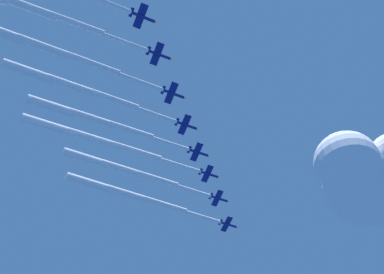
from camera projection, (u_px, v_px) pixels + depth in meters
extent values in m
cylinder|color=navy|center=(228.00, 224.00, 228.12)|extent=(8.73, 5.07, 1.37)
cone|color=yellow|center=(237.00, 227.00, 229.43)|extent=(1.73, 1.73, 1.30)
cylinder|color=black|center=(219.00, 222.00, 226.89)|extent=(0.98, 1.18, 1.03)
ellipsoid|color=black|center=(231.00, 225.00, 229.06)|extent=(2.11, 1.64, 0.87)
cube|color=navy|center=(227.00, 224.00, 227.94)|extent=(5.89, 8.47, 2.53)
cube|color=yellow|center=(223.00, 231.00, 229.26)|extent=(2.38, 1.61, 0.30)
cube|color=yellow|center=(230.00, 217.00, 226.74)|extent=(2.38, 1.61, 0.30)
cube|color=navy|center=(220.00, 222.00, 227.14)|extent=(2.31, 3.27, 1.01)
cube|color=yellow|center=(220.00, 221.00, 228.01)|extent=(1.55, 1.19, 1.86)
cylinder|color=white|center=(201.00, 216.00, 224.53)|extent=(19.06, 10.19, 1.74)
cylinder|color=white|center=(166.00, 205.00, 219.87)|extent=(19.43, 10.97, 2.61)
cylinder|color=white|center=(128.00, 194.00, 215.44)|extent=(19.80, 11.76, 3.48)
cylinder|color=white|center=(89.00, 183.00, 211.03)|extent=(20.17, 12.55, 4.35)
cylinder|color=navy|center=(218.00, 198.00, 220.69)|extent=(8.71, 5.16, 1.39)
cone|color=yellow|center=(228.00, 202.00, 221.97)|extent=(1.74, 1.75, 1.32)
cylinder|color=black|center=(209.00, 195.00, 219.49)|extent=(0.99, 1.20, 1.04)
ellipsoid|color=black|center=(222.00, 199.00, 221.62)|extent=(2.12, 1.67, 0.88)
cube|color=navy|center=(217.00, 198.00, 220.51)|extent=(5.93, 8.41, 2.73)
cube|color=yellow|center=(214.00, 205.00, 221.75)|extent=(2.37, 1.63, 0.31)
cube|color=yellow|center=(221.00, 191.00, 219.39)|extent=(2.37, 1.63, 0.31)
cube|color=navy|center=(211.00, 196.00, 219.73)|extent=(2.33, 3.25, 1.08)
cube|color=yellow|center=(210.00, 195.00, 220.60)|extent=(1.57, 1.24, 1.84)
cylinder|color=white|center=(192.00, 190.00, 217.36)|extent=(17.53, 9.69, 1.76)
cylinder|color=white|center=(158.00, 179.00, 213.17)|extent=(17.92, 10.48, 2.65)
cylinder|color=white|center=(122.00, 169.00, 209.20)|extent=(18.30, 11.27, 3.53)
cylinder|color=white|center=(85.00, 158.00, 205.23)|extent=(18.68, 12.07, 4.41)
cylinder|color=navy|center=(209.00, 174.00, 211.62)|extent=(8.66, 5.26, 1.37)
cone|color=yellow|center=(219.00, 177.00, 212.86)|extent=(1.75, 1.75, 1.30)
cylinder|color=black|center=(198.00, 171.00, 210.46)|extent=(1.00, 1.19, 1.03)
ellipsoid|color=black|center=(213.00, 175.00, 212.54)|extent=(2.11, 1.68, 0.87)
cube|color=navy|center=(207.00, 174.00, 211.45)|extent=(6.03, 8.43, 2.58)
cube|color=yellow|center=(204.00, 181.00, 212.77)|extent=(2.37, 1.66, 0.30)
cube|color=yellow|center=(211.00, 166.00, 210.25)|extent=(2.37, 1.66, 0.30)
cube|color=navy|center=(200.00, 172.00, 210.70)|extent=(2.37, 3.26, 1.03)
cube|color=yellow|center=(200.00, 171.00, 211.57)|extent=(1.55, 1.22, 1.85)
cylinder|color=white|center=(178.00, 164.00, 208.13)|extent=(19.74, 11.06, 1.75)
cylinder|color=white|center=(137.00, 151.00, 203.52)|extent=(20.13, 11.84, 2.62)
cylinder|color=white|center=(94.00, 139.00, 199.15)|extent=(20.52, 12.62, 3.49)
cylinder|color=white|center=(48.00, 125.00, 194.78)|extent=(20.91, 13.40, 4.37)
cylinder|color=navy|center=(198.00, 152.00, 200.15)|extent=(8.67, 5.24, 1.37)
cone|color=yellow|center=(209.00, 156.00, 201.39)|extent=(1.75, 1.75, 1.31)
cylinder|color=black|center=(187.00, 149.00, 198.98)|extent=(1.00, 1.19, 1.03)
ellipsoid|color=black|center=(202.00, 153.00, 201.06)|extent=(2.11, 1.68, 0.87)
cube|color=navy|center=(197.00, 152.00, 199.97)|extent=(6.02, 8.43, 2.60)
cube|color=yellow|center=(193.00, 160.00, 201.28)|extent=(2.37, 1.65, 0.30)
cube|color=yellow|center=(200.00, 144.00, 198.78)|extent=(2.37, 1.65, 0.30)
cube|color=navy|center=(189.00, 150.00, 199.22)|extent=(2.36, 3.25, 1.04)
cube|color=yellow|center=(189.00, 149.00, 200.08)|extent=(1.55, 1.23, 1.85)
cylinder|color=white|center=(168.00, 143.00, 196.96)|extent=(17.04, 9.67, 1.75)
cylinder|color=white|center=(131.00, 130.00, 192.98)|extent=(17.43, 10.45, 2.62)
cylinder|color=white|center=(92.00, 118.00, 189.22)|extent=(17.82, 11.23, 3.50)
cylinder|color=white|center=(51.00, 106.00, 185.48)|extent=(18.21, 12.02, 4.37)
cylinder|color=navy|center=(186.00, 125.00, 190.13)|extent=(8.71, 5.18, 1.40)
cone|color=yellow|center=(198.00, 129.00, 191.41)|extent=(1.75, 1.77, 1.33)
cylinder|color=black|center=(175.00, 121.00, 188.92)|extent=(1.00, 1.21, 1.05)
ellipsoid|color=black|center=(190.00, 126.00, 191.06)|extent=(2.12, 1.68, 0.89)
cube|color=navy|center=(185.00, 125.00, 189.94)|extent=(5.90, 8.35, 2.94)
cube|color=yellow|center=(181.00, 133.00, 191.10)|extent=(2.37, 1.62, 0.33)
cube|color=yellow|center=(188.00, 116.00, 188.92)|extent=(2.37, 1.62, 0.33)
cube|color=navy|center=(177.00, 122.00, 189.17)|extent=(2.32, 3.22, 1.16)
cube|color=yellow|center=(177.00, 121.00, 190.05)|extent=(1.59, 1.28, 1.83)
cylinder|color=white|center=(155.00, 114.00, 186.83)|extent=(17.32, 9.60, 1.79)
cylinder|color=white|center=(115.00, 99.00, 182.70)|extent=(17.71, 10.41, 2.68)
cylinder|color=white|center=(73.00, 86.00, 178.77)|extent=(18.10, 11.21, 3.57)
cylinder|color=white|center=(29.00, 72.00, 174.85)|extent=(18.49, 12.02, 4.47)
cylinder|color=navy|center=(173.00, 93.00, 180.73)|extent=(8.72, 5.17, 1.41)
cone|color=yellow|center=(185.00, 98.00, 182.01)|extent=(1.75, 1.77, 1.34)
cylinder|color=black|center=(161.00, 89.00, 179.52)|extent=(1.00, 1.21, 1.06)
ellipsoid|color=black|center=(177.00, 95.00, 181.66)|extent=(2.12, 1.68, 0.90)
cube|color=navy|center=(171.00, 93.00, 180.54)|extent=(5.88, 8.34, 2.97)
cube|color=yellow|center=(167.00, 102.00, 181.68)|extent=(2.37, 1.62, 0.33)
cube|color=yellow|center=(175.00, 83.00, 179.54)|extent=(2.37, 1.62, 0.33)
cube|color=navy|center=(163.00, 90.00, 179.77)|extent=(2.31, 3.22, 1.18)
cube|color=yellow|center=(163.00, 89.00, 180.65)|extent=(1.59, 1.29, 1.83)
cylinder|color=white|center=(138.00, 81.00, 177.29)|extent=(18.32, 10.06, 1.79)
cylinder|color=white|center=(93.00, 64.00, 172.91)|extent=(18.71, 10.87, 2.69)
cylinder|color=white|center=(45.00, 47.00, 168.73)|extent=(19.10, 11.68, 3.58)
cylinder|color=navy|center=(158.00, 54.00, 173.55)|extent=(8.66, 5.28, 1.39)
cone|color=yellow|center=(172.00, 59.00, 174.78)|extent=(1.75, 1.76, 1.32)
cylinder|color=black|center=(146.00, 50.00, 172.39)|extent=(1.00, 1.20, 1.04)
ellipsoid|color=black|center=(164.00, 56.00, 174.47)|extent=(2.12, 1.69, 0.88)
cube|color=navy|center=(157.00, 54.00, 173.38)|extent=(6.02, 8.39, 2.74)
cube|color=yellow|center=(153.00, 64.00, 174.63)|extent=(2.37, 1.66, 0.31)
cube|color=yellow|center=(161.00, 44.00, 172.25)|extent=(2.37, 1.66, 0.31)
cube|color=navy|center=(148.00, 51.00, 172.63)|extent=(2.36, 3.24, 1.09)
cube|color=yellow|center=(148.00, 50.00, 173.50)|extent=(1.57, 1.26, 1.84)
cylinder|color=white|center=(123.00, 41.00, 170.34)|extent=(17.51, 9.99, 1.77)
cylinder|color=white|center=(77.00, 24.00, 166.28)|extent=(17.91, 10.77, 2.65)
cylinder|color=white|center=(29.00, 7.00, 162.43)|extent=(18.30, 11.56, 3.53)
cylinder|color=navy|center=(142.00, 17.00, 163.53)|extent=(8.73, 5.14, 1.41)
cone|color=yellow|center=(156.00, 22.00, 164.83)|extent=(1.75, 1.77, 1.34)
cylinder|color=black|center=(129.00, 11.00, 162.32)|extent=(1.00, 1.21, 1.05)
ellipsoid|color=black|center=(148.00, 19.00, 164.47)|extent=(2.12, 1.67, 0.90)
cube|color=navy|center=(141.00, 16.00, 163.35)|extent=(5.86, 8.34, 2.96)
cube|color=yellow|center=(137.00, 27.00, 164.48)|extent=(2.37, 1.61, 0.33)
cube|color=yellow|center=(145.00, 5.00, 162.34)|extent=(2.37, 1.61, 0.33)
cube|color=navy|center=(131.00, 12.00, 162.56)|extent=(2.30, 3.22, 1.17)
cube|color=yellow|center=(131.00, 12.00, 163.44)|extent=(1.59, 1.28, 1.83)
cylinder|color=white|center=(104.00, 1.00, 160.14)|extent=(17.77, 9.72, 1.79)
sphere|color=white|center=(364.00, 184.00, 209.90)|extent=(35.59, 35.59, 35.59)
sphere|color=white|center=(347.00, 163.00, 197.84)|extent=(26.70, 26.70, 26.70)
sphere|color=white|center=(351.00, 171.00, 219.63)|extent=(19.58, 19.58, 19.58)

